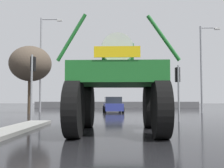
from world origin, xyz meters
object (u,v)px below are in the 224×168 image
(oversize_sprayer, at_px, (118,84))
(sedan_ahead, at_px, (113,105))
(streetlight_far_left, at_px, (42,60))
(bare_tree_left, at_px, (30,64))
(streetlight_far_right, at_px, (203,64))
(traffic_signal_near_right, at_px, (178,81))
(traffic_signal_near_left, at_px, (33,73))

(oversize_sprayer, distance_m, sedan_ahead, 15.89)
(streetlight_far_left, bearing_deg, sedan_ahead, 3.04)
(sedan_ahead, relative_size, streetlight_far_left, 0.45)
(bare_tree_left, bearing_deg, oversize_sprayer, -59.41)
(streetlight_far_right, bearing_deg, traffic_signal_near_right, -115.59)
(traffic_signal_near_left, bearing_deg, streetlight_far_right, 36.37)
(traffic_signal_near_right, xyz_separation_m, bare_tree_left, (-11.37, 8.45, 2.14))
(bare_tree_left, bearing_deg, traffic_signal_near_left, -70.95)
(oversize_sprayer, distance_m, traffic_signal_near_left, 7.01)
(traffic_signal_near_right, distance_m, streetlight_far_left, 15.48)
(sedan_ahead, relative_size, bare_tree_left, 0.69)
(sedan_ahead, xyz_separation_m, traffic_signal_near_right, (3.90, -10.97, 1.63))
(sedan_ahead, xyz_separation_m, streetlight_far_left, (-7.01, -0.37, 4.49))
(traffic_signal_near_left, distance_m, bare_tree_left, 9.10)
(traffic_signal_near_left, bearing_deg, streetlight_far_left, 103.06)
(traffic_signal_near_left, bearing_deg, traffic_signal_near_right, 0.07)
(sedan_ahead, relative_size, traffic_signal_near_right, 1.31)
(oversize_sprayer, relative_size, streetlight_far_left, 0.57)
(streetlight_far_left, distance_m, bare_tree_left, 2.31)
(bare_tree_left, bearing_deg, sedan_ahead, 18.66)
(traffic_signal_near_right, height_order, streetlight_far_right, streetlight_far_right)
(traffic_signal_near_left, distance_m, traffic_signal_near_right, 8.46)
(streetlight_far_left, height_order, bare_tree_left, streetlight_far_left)
(streetlight_far_left, bearing_deg, oversize_sprayer, -64.39)
(streetlight_far_right, bearing_deg, bare_tree_left, -175.87)
(oversize_sprayer, bearing_deg, streetlight_far_left, 26.59)
(streetlight_far_right, bearing_deg, streetlight_far_left, 176.31)
(traffic_signal_near_right, relative_size, streetlight_far_right, 0.39)
(traffic_signal_near_left, height_order, streetlight_far_left, streetlight_far_left)
(streetlight_far_left, bearing_deg, traffic_signal_near_left, -76.94)
(traffic_signal_near_left, height_order, bare_tree_left, bare_tree_left)
(streetlight_far_left, bearing_deg, traffic_signal_near_right, -44.17)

